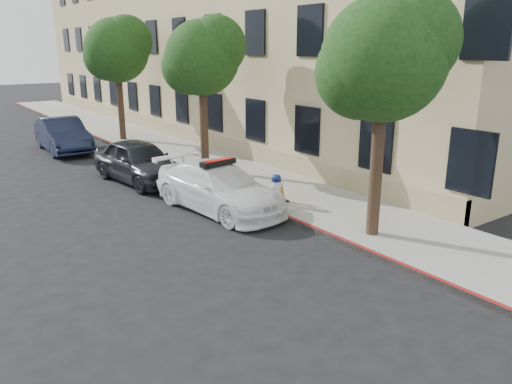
{
  "coord_description": "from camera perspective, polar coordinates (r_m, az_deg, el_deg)",
  "views": [
    {
      "loc": [
        -6.03,
        -9.55,
        4.5
      ],
      "look_at": [
        1.01,
        0.19,
        1.0
      ],
      "focal_mm": 35.0,
      "sensor_mm": 36.0,
      "label": 1
    }
  ],
  "objects": [
    {
      "name": "police_car",
      "position": [
        14.22,
        -4.3,
        0.54
      ],
      "size": [
        2.35,
        4.73,
        1.47
      ],
      "rotation": [
        0.0,
        0.0,
        0.11
      ],
      "color": "white",
      "rests_on": "ground"
    },
    {
      "name": "parked_car_far",
      "position": [
        23.9,
        -21.23,
        6.11
      ],
      "size": [
        1.73,
        4.58,
        1.49
      ],
      "primitive_type": "imported",
      "rotation": [
        0.0,
        0.0,
        -0.03
      ],
      "color": "black",
      "rests_on": "ground"
    },
    {
      "name": "tree_mid",
      "position": [
        17.94,
        -6.08,
        15.06
      ],
      "size": [
        2.77,
        2.64,
        5.43
      ],
      "color": "black",
      "rests_on": "sidewalk"
    },
    {
      "name": "tree_near",
      "position": [
        11.71,
        14.56,
        14.63
      ],
      "size": [
        2.92,
        2.82,
        5.62
      ],
      "color": "black",
      "rests_on": "sidewalk"
    },
    {
      "name": "traffic_cone",
      "position": [
        14.53,
        2.79,
        0.37
      ],
      "size": [
        0.41,
        0.41,
        0.78
      ],
      "rotation": [
        0.0,
        0.0,
        -0.01
      ],
      "color": "black",
      "rests_on": "sidewalk"
    },
    {
      "name": "curb_strip",
      "position": [
        21.62,
        -13.1,
        4.0
      ],
      "size": [
        0.12,
        50.0,
        0.15
      ],
      "primitive_type": "cube",
      "color": "maroon",
      "rests_on": "ground"
    },
    {
      "name": "tree_far",
      "position": [
        25.19,
        -15.57,
        15.41
      ],
      "size": [
        3.1,
        3.0,
        5.81
      ],
      "color": "black",
      "rests_on": "sidewalk"
    },
    {
      "name": "ground",
      "position": [
        12.16,
        -3.34,
        -5.51
      ],
      "size": [
        120.0,
        120.0,
        0.0
      ],
      "primitive_type": "plane",
      "color": "black",
      "rests_on": "ground"
    },
    {
      "name": "building",
      "position": [
        28.9,
        -4.21,
        17.19
      ],
      "size": [
        8.0,
        36.0,
        10.0
      ],
      "primitive_type": "cube",
      "color": "tan",
      "rests_on": "ground"
    },
    {
      "name": "fire_hydrant",
      "position": [
        14.27,
        2.31,
        0.28
      ],
      "size": [
        0.37,
        0.34,
        0.88
      ],
      "rotation": [
        0.0,
        0.0,
        0.12
      ],
      "color": "white",
      "rests_on": "sidewalk"
    },
    {
      "name": "parked_car_mid",
      "position": [
        17.62,
        -13.21,
        3.44
      ],
      "size": [
        2.15,
        4.42,
        1.45
      ],
      "primitive_type": "imported",
      "rotation": [
        0.0,
        0.0,
        0.1
      ],
      "color": "black",
      "rests_on": "ground"
    },
    {
      "name": "sidewalk",
      "position": [
        22.24,
        -9.45,
        4.54
      ],
      "size": [
        3.2,
        50.0,
        0.15
      ],
      "primitive_type": "cube",
      "color": "gray",
      "rests_on": "ground"
    }
  ]
}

